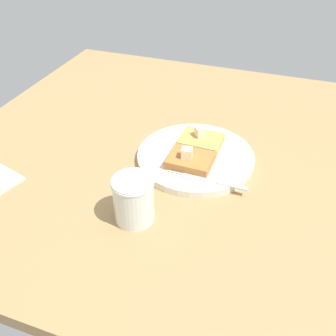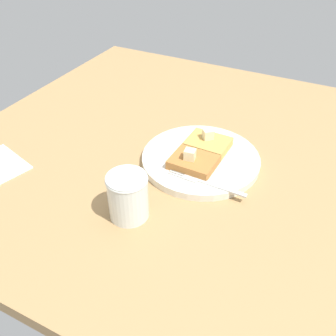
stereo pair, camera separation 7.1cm
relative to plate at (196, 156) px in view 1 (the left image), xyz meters
The scene contains 8 objects.
table_surface 8.84cm from the plate, 114.90° to the right, with size 94.78×94.78×2.90cm, color #A47E4F.
plate is the anchor object (origin of this frame).
toast_slice_left 4.17cm from the plate, behind, with size 7.24×8.93×1.94cm, color tan.
toast_slice_middle 4.17cm from the plate, ahead, with size 7.24×8.93×1.94cm, color #AF6F35.
butter_pat_primary 5.65cm from the plate, behind, with size 2.15×1.93×2.15cm, color #F4E8B1.
butter_pat_secondary 5.72cm from the plate, ahead, with size 2.15×1.93×2.15cm, color beige.
fork 8.49cm from the plate, 24.02° to the left, with size 2.29×16.04×0.36cm.
syrup_jar 21.22cm from the plate, 14.81° to the right, with size 7.30×7.30×8.64cm.
Camera 1 is at (66.63, 23.70, 50.85)cm, focal length 40.00 mm.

